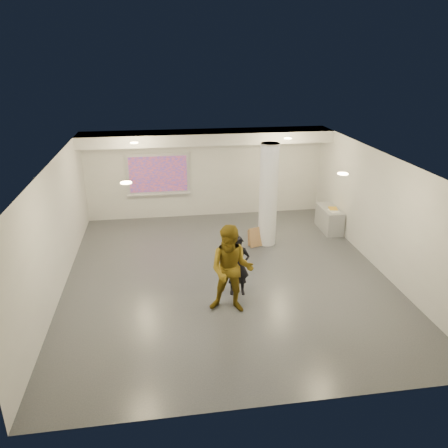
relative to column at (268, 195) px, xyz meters
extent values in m
cube|color=#3C3F44|center=(-1.50, -1.80, -1.50)|extent=(8.00, 9.00, 0.01)
cube|color=white|center=(-1.50, -1.80, 1.50)|extent=(8.00, 9.00, 0.01)
cube|color=silver|center=(-1.50, 2.70, 0.00)|extent=(8.00, 0.01, 3.00)
cube|color=silver|center=(-1.50, -6.30, 0.00)|extent=(8.00, 0.01, 3.00)
cube|color=silver|center=(-5.50, -1.80, 0.00)|extent=(0.01, 9.00, 3.00)
cube|color=silver|center=(2.50, -1.80, 0.00)|extent=(0.01, 9.00, 3.00)
cube|color=silver|center=(-1.50, 2.15, 1.32)|extent=(8.00, 1.10, 0.36)
cylinder|color=#FFDB98|center=(-3.70, 0.70, 1.48)|extent=(0.22, 0.22, 0.02)
cylinder|color=#FFDB98|center=(0.70, 0.70, 1.48)|extent=(0.22, 0.22, 0.02)
cylinder|color=#FFDB98|center=(-3.70, -3.30, 1.48)|extent=(0.22, 0.22, 0.02)
cylinder|color=#FFDB98|center=(0.70, -3.30, 1.48)|extent=(0.22, 0.22, 0.02)
cylinder|color=white|center=(0.00, 0.00, 0.00)|extent=(0.52, 0.52, 3.00)
cube|color=silver|center=(-3.10, 2.66, 0.05)|extent=(2.10, 0.06, 1.40)
cube|color=#1931BB|center=(-3.10, 2.62, 0.05)|extent=(1.90, 0.01, 1.20)
cube|color=silver|center=(-3.10, 2.60, -0.65)|extent=(2.10, 0.08, 0.04)
cube|color=gray|center=(2.22, 0.72, -1.13)|extent=(0.56, 1.27, 0.74)
cube|color=white|center=(2.22, 0.45, -0.75)|extent=(0.30, 0.37, 0.02)
cube|color=gold|center=(2.27, 0.62, -0.75)|extent=(0.32, 0.39, 0.03)
cube|color=#9D7245|center=(-0.31, -0.14, -1.22)|extent=(0.56, 0.34, 0.56)
cube|color=#9D7245|center=(-0.38, -0.07, -1.27)|extent=(0.44, 0.22, 0.45)
imported|color=black|center=(-1.37, -2.74, -0.77)|extent=(0.55, 0.39, 1.46)
imported|color=#816415|center=(-1.65, -3.41, -0.50)|extent=(1.14, 1.00, 1.99)
camera|label=1|loc=(-3.05, -11.60, 3.83)|focal=35.00mm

